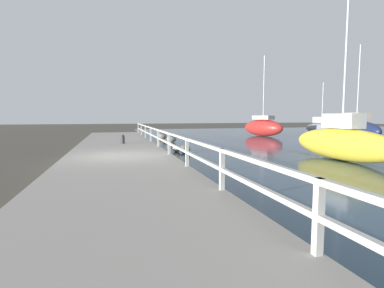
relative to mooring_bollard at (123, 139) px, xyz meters
The scene contains 13 objects.
ground_plane 5.66m from the mooring_bollard, 93.38° to the right, with size 120.00×120.00×0.00m, color #4C473D.
dock_walkway 5.65m from the mooring_bollard, 93.38° to the right, with size 4.41×36.00×0.28m.
railing 5.91m from the mooring_bollard, 72.51° to the right, with size 0.10×32.50×0.93m.
boulder_downstream 3.61m from the mooring_bollard, 27.91° to the left, with size 0.40×0.36×0.30m.
boulder_upstream 4.51m from the mooring_bollard, 47.85° to the right, with size 0.58×0.52×0.43m.
boulder_mid_strip 3.89m from the mooring_bollard, 45.77° to the right, with size 0.44×0.40×0.33m.
boulder_far_strip 6.33m from the mooring_bollard, 59.15° to the left, with size 0.73×0.66×0.55m.
boulder_near_dock 4.52m from the mooring_bollard, 38.91° to the left, with size 0.70×0.63×0.52m.
mooring_bollard is the anchor object (origin of this frame).
sailboat_red 15.02m from the mooring_bollard, 28.98° to the left, with size 2.91×4.63×7.45m.
sailboat_gray 21.95m from the mooring_bollard, 22.00° to the left, with size 1.16×4.88×5.29m.
sailboat_yellow 11.72m from the mooring_bollard, 39.90° to the right, with size 1.30×5.75×7.77m.
sailboat_navy 18.34m from the mooring_bollard, ahead, with size 2.62×6.04×7.45m.
Camera 1 is at (-0.22, -12.66, 1.94)m, focal length 28.00 mm.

